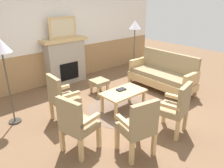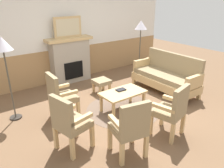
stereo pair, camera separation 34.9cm
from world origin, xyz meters
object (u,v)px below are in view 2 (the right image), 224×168
Objects in this scene: coffee_table at (123,94)px; footstool at (102,82)px; armchair_near_fireplace at (60,95)px; armchair_by_window_left at (69,121)px; book_on_table at (121,90)px; armchair_front_center at (130,126)px; floor_lamp_by_couch at (141,29)px; framed_picture at (68,27)px; armchair_front_left at (172,109)px; floor_lamp_by_chairs at (3,49)px; couch at (166,77)px; fireplace at (70,60)px.

footstool is at bearing 81.70° from coffee_table.
armchair_near_fireplace is 1.04m from armchair_by_window_left.
book_on_table reaches higher than footstool.
armchair_front_center is (-1.01, -2.26, 0.25)m from footstool.
footstool is 2.10m from floor_lamp_by_couch.
armchair_front_left is (0.17, -3.52, -1.02)m from framed_picture.
armchair_front_left is (0.08, -1.33, 0.08)m from book_on_table.
book_on_table is at bearing 56.29° from armchair_front_center.
couch is at bearing -14.45° from floor_lamp_by_chairs.
armchair_front_left is at bearing -91.61° from footstool.
floor_lamp_by_chairs is at bearing -147.52° from fireplace.
coffee_table is 0.11m from book_on_table.
floor_lamp_by_chairs reaches higher than armchair_front_center.
book_on_table is at bearing -178.01° from couch.
coffee_table is (0.08, -2.28, -0.27)m from fireplace.
framed_picture reaches higher than book_on_table.
coffee_table is at bearing 94.08° from armchair_front_left.
floor_lamp_by_chairs is (-1.99, 1.06, 1.06)m from coffee_table.
framed_picture reaches higher than fireplace.
coffee_table is (0.08, -2.28, -1.17)m from framed_picture.
floor_lamp_by_couch reaches higher than armchair_near_fireplace.
armchair_front_left is (1.32, -1.71, 0.00)m from armchair_near_fireplace.
fireplace is 3.58m from armchair_front_center.
couch and armchair_front_left have the same top height.
armchair_front_center is (-0.95, 0.03, 0.00)m from armchair_front_left.
coffee_table is at bearing -87.90° from fireplace.
couch is 3.83m from floor_lamp_by_chairs.
footstool is 0.41× the size of armchair_front_left.
armchair_front_center is at bearing -102.47° from framed_picture.
book_on_table is 1.34m from armchair_front_left.
floor_lamp_by_couch is (2.71, 2.67, 0.91)m from armchair_front_center.
book_on_table is 0.12× the size of floor_lamp_by_chairs.
armchair_front_left is at bearing -52.30° from armchair_near_fireplace.
armchair_front_center is (0.67, -0.69, 0.00)m from armchair_by_window_left.
floor_lamp_by_couch is at bearing 5.80° from floor_lamp_by_chairs.
armchair_near_fireplace is at bearing 127.70° from armchair_front_left.
armchair_near_fireplace is (-1.39, -0.58, 0.25)m from footstool.
floor_lamp_by_chairs is (-0.47, 1.59, 0.91)m from armchair_by_window_left.
armchair_near_fireplace is 1.33m from floor_lamp_by_chairs.
book_on_table is at bearing -87.46° from framed_picture.
floor_lamp_by_chairs reaches higher than book_on_table.
fireplace is 0.72× the size of couch.
framed_picture is 3.67m from armchair_front_left.
floor_lamp_by_chairs is (-2.01, 0.97, 1.00)m from book_on_table.
floor_lamp_by_couch is at bearing -23.13° from framed_picture.
armchair_front_center is (-0.77, -3.49, -0.11)m from fireplace.
book_on_table is at bearing 81.41° from coffee_table.
armchair_by_window_left is (-1.44, -2.80, -0.11)m from fireplace.
armchair_by_window_left is (-1.54, -0.61, 0.08)m from book_on_table.
armchair_near_fireplace reaches higher than footstool.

